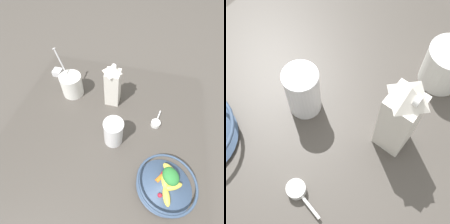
{
  "view_description": "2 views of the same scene",
  "coord_description": "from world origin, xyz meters",
  "views": [
    {
      "loc": [
        -0.15,
        0.43,
        0.81
      ],
      "look_at": [
        -0.03,
        -0.06,
        0.11
      ],
      "focal_mm": 28.0,
      "sensor_mm": 36.0,
      "label": 1
    },
    {
      "loc": [
        -0.32,
        -0.26,
        0.79
      ],
      "look_at": [
        -0.05,
        -0.05,
        0.1
      ],
      "focal_mm": 50.0,
      "sensor_mm": 36.0,
      "label": 2
    }
  ],
  "objects": [
    {
      "name": "fruit_bowl",
      "position": [
        -0.32,
        0.21,
        0.08
      ],
      "size": [
        0.24,
        0.24,
        0.09
      ],
      "color": "#384C6B",
      "rests_on": "countertop"
    },
    {
      "name": "yogurt_tub",
      "position": [
        0.24,
        -0.19,
        0.11
      ],
      "size": [
        0.14,
        0.12,
        0.26
      ],
      "color": "white",
      "rests_on": "countertop"
    },
    {
      "name": "milk_carton",
      "position": [
        0.0,
        -0.19,
        0.16
      ],
      "size": [
        0.07,
        0.07,
        0.25
      ],
      "color": "silver",
      "rests_on": "countertop"
    },
    {
      "name": "measuring_scoop",
      "position": [
        -0.25,
        -0.08,
        0.05
      ],
      "size": [
        0.05,
        0.11,
        0.03
      ],
      "color": "white",
      "rests_on": "countertop"
    },
    {
      "name": "countertop",
      "position": [
        0.0,
        0.0,
        0.02
      ],
      "size": [
        0.99,
        0.99,
        0.03
      ],
      "color": "#47423D",
      "rests_on": "ground_plane"
    },
    {
      "name": "ground_plane",
      "position": [
        0.0,
        0.0,
        0.0
      ],
      "size": [
        6.0,
        6.0,
        0.0
      ],
      "primitive_type": "plane",
      "color": "#4C4742"
    },
    {
      "name": "drinking_cup",
      "position": [
        -0.06,
        0.05,
        0.11
      ],
      "size": [
        0.09,
        0.09,
        0.15
      ],
      "color": "white",
      "rests_on": "countertop"
    },
    {
      "name": "spice_jar",
      "position": [
        0.39,
        -0.31,
        0.05
      ],
      "size": [
        0.05,
        0.05,
        0.04
      ],
      "color": "silver",
      "rests_on": "countertop"
    }
  ]
}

